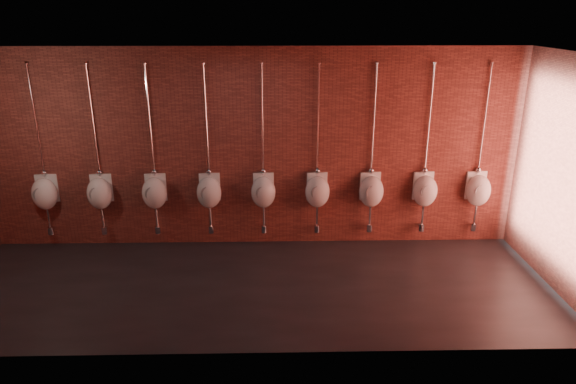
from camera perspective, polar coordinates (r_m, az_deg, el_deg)
name	(u,v)px	position (r m, az deg, el deg)	size (l,w,h in m)	color
ground	(251,286)	(7.42, -4.12, -10.42)	(8.50, 8.50, 0.00)	black
room_shell	(247,149)	(6.65, -4.54, 4.79)	(8.54, 3.04, 3.22)	black
urinal_0	(45,193)	(9.04, -25.42, -0.09)	(0.44, 0.40, 2.72)	white
urinal_1	(100,192)	(8.72, -20.19, -0.05)	(0.44, 0.40, 2.72)	white
urinal_2	(155,192)	(8.48, -14.61, 0.00)	(0.44, 0.40, 2.72)	white
urinal_3	(209,192)	(8.32, -8.76, 0.04)	(0.44, 0.40, 2.72)	white
urinal_4	(263,191)	(8.25, -2.75, 0.09)	(0.44, 0.40, 2.72)	white
urinal_5	(317,191)	(8.27, 3.29, 0.13)	(0.44, 0.40, 2.72)	white
urinal_6	(371,190)	(8.38, 9.23, 0.18)	(0.44, 0.40, 2.72)	white
urinal_7	(425,190)	(8.59, 14.96, 0.22)	(0.44, 0.40, 2.72)	white
urinal_8	(478,190)	(8.87, 20.37, 0.25)	(0.44, 0.40, 2.72)	white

